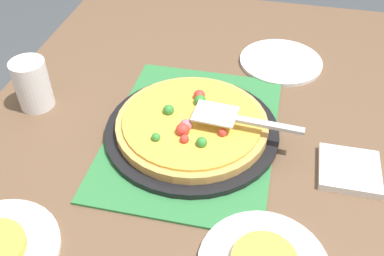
{
  "coord_description": "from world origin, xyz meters",
  "views": [
    {
      "loc": [
        -0.71,
        -0.16,
        1.41
      ],
      "look_at": [
        0.0,
        0.0,
        0.77
      ],
      "focal_mm": 41.42,
      "sensor_mm": 36.0,
      "label": 1
    }
  ],
  "objects_px": {
    "plate_side": "(281,62)",
    "pizza_server": "(237,119)",
    "pizza": "(192,123)",
    "napkin_stack": "(349,170)",
    "pizza_pan": "(192,130)",
    "cup_far": "(32,84)"
  },
  "relations": [
    {
      "from": "plate_side",
      "to": "pizza_server",
      "type": "distance_m",
      "value": 0.35
    },
    {
      "from": "plate_side",
      "to": "pizza",
      "type": "bearing_deg",
      "value": 152.7
    },
    {
      "from": "napkin_stack",
      "to": "pizza_pan",
      "type": "bearing_deg",
      "value": 82.81
    },
    {
      "from": "pizza",
      "to": "plate_side",
      "type": "distance_m",
      "value": 0.37
    },
    {
      "from": "plate_side",
      "to": "napkin_stack",
      "type": "height_order",
      "value": "napkin_stack"
    },
    {
      "from": "cup_far",
      "to": "pizza_server",
      "type": "height_order",
      "value": "cup_far"
    },
    {
      "from": "cup_far",
      "to": "pizza_server",
      "type": "bearing_deg",
      "value": -93.73
    },
    {
      "from": "pizza_server",
      "to": "napkin_stack",
      "type": "relative_size",
      "value": 1.94
    },
    {
      "from": "pizza",
      "to": "plate_side",
      "type": "bearing_deg",
      "value": -27.3
    },
    {
      "from": "pizza_pan",
      "to": "pizza",
      "type": "relative_size",
      "value": 1.15
    },
    {
      "from": "pizza",
      "to": "pizza_server",
      "type": "height_order",
      "value": "pizza_server"
    },
    {
      "from": "plate_side",
      "to": "napkin_stack",
      "type": "xyz_separation_m",
      "value": [
        -0.37,
        -0.16,
        0.0
      ]
    },
    {
      "from": "cup_far",
      "to": "pizza_server",
      "type": "distance_m",
      "value": 0.48
    },
    {
      "from": "pizza",
      "to": "pizza_pan",
      "type": "bearing_deg",
      "value": -24.7
    },
    {
      "from": "pizza_pan",
      "to": "pizza",
      "type": "distance_m",
      "value": 0.02
    },
    {
      "from": "cup_far",
      "to": "pizza",
      "type": "bearing_deg",
      "value": -93.72
    },
    {
      "from": "pizza_server",
      "to": "cup_far",
      "type": "bearing_deg",
      "value": 86.27
    },
    {
      "from": "cup_far",
      "to": "napkin_stack",
      "type": "distance_m",
      "value": 0.72
    },
    {
      "from": "cup_far",
      "to": "napkin_stack",
      "type": "height_order",
      "value": "cup_far"
    },
    {
      "from": "pizza_pan",
      "to": "plate_side",
      "type": "bearing_deg",
      "value": -27.3
    },
    {
      "from": "napkin_stack",
      "to": "plate_side",
      "type": "bearing_deg",
      "value": 23.51
    },
    {
      "from": "pizza_pan",
      "to": "napkin_stack",
      "type": "xyz_separation_m",
      "value": [
        -0.04,
        -0.33,
        -0.01
      ]
    }
  ]
}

